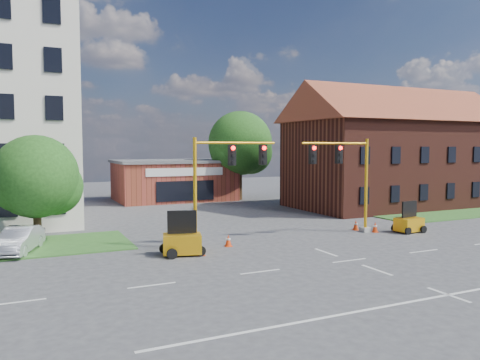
{
  "coord_description": "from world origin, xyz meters",
  "views": [
    {
      "loc": [
        -14.62,
        -18.55,
        5.64
      ],
      "look_at": [
        -1.39,
        10.0,
        3.44
      ],
      "focal_mm": 35.0,
      "sensor_mm": 36.0,
      "label": 1
    }
  ],
  "objects": [
    {
      "name": "trailer_east",
      "position": [
        8.52,
        4.64,
        0.62
      ],
      "size": [
        1.87,
        1.36,
        1.99
      ],
      "rotation": [
        0.0,
        0.0,
        0.12
      ],
      "color": "#EAA513",
      "rests_on": "ground"
    },
    {
      "name": "townhouse_row",
      "position": [
        18.0,
        16.0,
        5.93
      ],
      "size": [
        21.0,
        11.0,
        11.5
      ],
      "color": "#4D2017",
      "rests_on": "ground"
    },
    {
      "name": "cone_d",
      "position": [
        5.84,
        6.78,
        0.34
      ],
      "size": [
        0.4,
        0.4,
        0.7
      ],
      "color": "red",
      "rests_on": "ground"
    },
    {
      "name": "sedan_silver_front",
      "position": [
        -14.95,
        8.81,
        0.7
      ],
      "size": [
        2.75,
        4.49,
        1.4
      ],
      "primitive_type": "imported",
      "rotation": [
        0.0,
        0.0,
        -0.32
      ],
      "color": "#B6B9BE",
      "rests_on": "ground"
    },
    {
      "name": "tree_nw_front",
      "position": [
        -13.76,
        10.58,
        3.8
      ],
      "size": [
        4.99,
        4.76,
        6.36
      ],
      "color": "#3C2915",
      "rests_on": "ground"
    },
    {
      "name": "tree_large",
      "position": [
        6.85,
        27.08,
        5.83
      ],
      "size": [
        7.2,
        6.86,
        9.52
      ],
      "color": "#3C2915",
      "rests_on": "ground"
    },
    {
      "name": "pickup_white",
      "position": [
        10.82,
        15.59,
        0.67
      ],
      "size": [
        5.21,
        3.46,
        1.33
      ],
      "primitive_type": "imported",
      "rotation": [
        0.0,
        0.0,
        1.29
      ],
      "color": "white",
      "rests_on": "ground"
    },
    {
      "name": "signal_mast_east",
      "position": [
        4.36,
        6.0,
        3.92
      ],
      "size": [
        5.3,
        0.6,
        6.2
      ],
      "color": "gray",
      "rests_on": "ground"
    },
    {
      "name": "cone_a",
      "position": [
        -6.35,
        4.13,
        0.34
      ],
      "size": [
        0.4,
        0.4,
        0.7
      ],
      "color": "red",
      "rests_on": "ground"
    },
    {
      "name": "lane_markings",
      "position": [
        0.0,
        -3.0,
        0.01
      ],
      "size": [
        60.0,
        36.0,
        0.01
      ],
      "primitive_type": null,
      "color": "silver",
      "rests_on": "ground"
    },
    {
      "name": "trailer_west",
      "position": [
        -7.19,
        4.69,
        0.7
      ],
      "size": [
        2.25,
        1.8,
        2.24
      ],
      "rotation": [
        0.0,
        0.0,
        -0.27
      ],
      "color": "#EAA513",
      "rests_on": "ground"
    },
    {
      "name": "brick_shop",
      "position": [
        0.0,
        29.98,
        2.16
      ],
      "size": [
        12.4,
        8.4,
        4.3
      ],
      "color": "brown",
      "rests_on": "ground"
    },
    {
      "name": "cone_c",
      "position": [
        6.48,
        5.59,
        0.34
      ],
      "size": [
        0.4,
        0.4,
        0.7
      ],
      "color": "red",
      "rests_on": "ground"
    },
    {
      "name": "cone_b",
      "position": [
        -4.16,
        5.61,
        0.34
      ],
      "size": [
        0.4,
        0.4,
        0.7
      ],
      "color": "red",
      "rests_on": "ground"
    },
    {
      "name": "ground",
      "position": [
        0.0,
        0.0,
        0.0
      ],
      "size": [
        120.0,
        120.0,
        0.0
      ],
      "primitive_type": "plane",
      "color": "#3A3A3C",
      "rests_on": "ground"
    },
    {
      "name": "signal_mast_west",
      "position": [
        -4.36,
        6.0,
        3.92
      ],
      "size": [
        5.3,
        0.6,
        6.2
      ],
      "color": "gray",
      "rests_on": "ground"
    },
    {
      "name": "grass_verge_ne",
      "position": [
        18.0,
        9.0,
        0.04
      ],
      "size": [
        14.0,
        4.0,
        0.08
      ],
      "primitive_type": "cube",
      "color": "#275520",
      "rests_on": "ground"
    }
  ]
}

